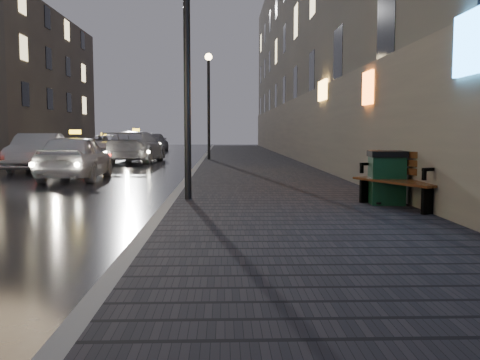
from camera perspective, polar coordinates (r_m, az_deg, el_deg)
The scene contains 14 objects.
sidewalk at distance 26.08m, azimuth 1.13°, elevation 1.95°, with size 4.60×58.00×0.15m, color black.
curb at distance 26.07m, azimuth -4.15°, elevation 1.93°, with size 0.20×58.00×0.15m, color slate.
curb_far at distance 27.90m, azimuth -22.75°, elevation 1.76°, with size 0.20×58.00×0.15m, color slate.
building_near at distance 30.75m, azimuth 6.92°, elevation 14.42°, with size 1.80×50.00×13.00m, color #605B54.
building_far_c at distance 47.02m, azimuth -22.09°, elevation 9.63°, with size 6.00×22.00×11.00m, color #6B6051.
lamp_near at distance 11.20m, azimuth -5.70°, elevation 15.16°, with size 0.36×0.36×5.28m.
lamp_far at distance 27.09m, azimuth -3.36°, elevation 9.29°, with size 0.36×0.36×5.28m.
bench at distance 10.29m, azimuth 17.17°, elevation 0.06°, with size 1.42×2.12×1.03m.
trash_bin at distance 10.68m, azimuth 15.36°, elevation 0.31°, with size 0.74×0.74×1.02m.
taxi_near at distance 17.89m, azimuth -17.11°, elevation 2.35°, with size 1.73×4.30×1.46m, color silver.
car_left_mid at distance 22.67m, azimuth -20.77°, elevation 2.81°, with size 1.56×4.49×1.48m, color #A5A6AE.
taxi_mid at distance 27.76m, azimuth -11.00°, elevation 3.51°, with size 2.19×5.40×1.57m, color silver.
taxi_far at distance 38.15m, azimuth -14.31°, elevation 3.70°, with size 2.21×4.79×1.33m, color silver.
car_far at distance 43.94m, azimuth -9.12°, elevation 4.09°, with size 1.80×4.47×1.52m, color #94949B.
Camera 1 is at (2.58, -5.01, 1.54)m, focal length 40.00 mm.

